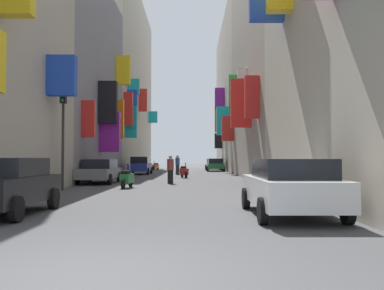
{
  "coord_description": "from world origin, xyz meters",
  "views": [
    {
      "loc": [
        1.25,
        -5.13,
        1.44
      ],
      "look_at": [
        1.09,
        32.8,
        2.62
      ],
      "focal_mm": 40.07,
      "sensor_mm": 36.0,
      "label": 1
    }
  ],
  "objects": [
    {
      "name": "building_right_mid_a",
      "position": [
        7.98,
        20.01,
        7.73
      ],
      "size": [
        7.29,
        6.39,
        15.49
      ],
      "color": "#9E9384",
      "rests_on": "ground"
    },
    {
      "name": "scooter_red",
      "position": [
        0.66,
        26.28,
        0.46
      ],
      "size": [
        0.68,
        1.75,
        1.13
      ],
      "color": "red",
      "rests_on": "ground"
    },
    {
      "name": "building_left_mid_b",
      "position": [
        -7.98,
        25.22,
        7.08
      ],
      "size": [
        7.37,
        15.65,
        14.18
      ],
      "color": "gray",
      "rests_on": "ground"
    },
    {
      "name": "parked_car_silver",
      "position": [
        3.9,
        48.22,
        0.72
      ],
      "size": [
        2.0,
        3.92,
        1.36
      ],
      "color": "#B7B7BC",
      "rests_on": "ground"
    },
    {
      "name": "pedestrian_crossing",
      "position": [
        0.02,
        19.11,
        0.8
      ],
      "size": [
        0.53,
        0.53,
        1.61
      ],
      "color": "black",
      "rests_on": "ground"
    },
    {
      "name": "scooter_orange",
      "position": [
        -3.16,
        46.7,
        0.46
      ],
      "size": [
        0.76,
        1.89,
        1.13
      ],
      "color": "orange",
      "rests_on": "ground"
    },
    {
      "name": "building_right_mid_c",
      "position": [
        7.99,
        47.46,
        9.09
      ],
      "size": [
        7.27,
        25.07,
        18.2
      ],
      "color": "#B2A899",
      "rests_on": "ground"
    },
    {
      "name": "parked_car_black",
      "position": [
        -3.62,
        5.83,
        0.77
      ],
      "size": [
        2.02,
        3.93,
        1.45
      ],
      "color": "black",
      "rests_on": "ground"
    },
    {
      "name": "building_right_mid_b",
      "position": [
        7.99,
        29.07,
        10.53
      ],
      "size": [
        7.09,
        11.73,
        21.08
      ],
      "color": "#9E9384",
      "rests_on": "ground"
    },
    {
      "name": "building_left_mid_c",
      "position": [
        -7.98,
        36.07,
        9.75
      ],
      "size": [
        7.14,
        6.05,
        19.54
      ],
      "color": "#BCB29E",
      "rests_on": "ground"
    },
    {
      "name": "parked_car_blue",
      "position": [
        -3.45,
        33.66,
        0.82
      ],
      "size": [
        1.91,
        4.44,
        1.58
      ],
      "color": "navy",
      "rests_on": "ground"
    },
    {
      "name": "parked_car_green",
      "position": [
        3.83,
        42.33,
        0.74
      ],
      "size": [
        1.95,
        4.1,
        1.41
      ],
      "color": "#236638",
      "rests_on": "ground"
    },
    {
      "name": "building_left_far",
      "position": [
        -8.0,
        49.55,
        10.53
      ],
      "size": [
        7.26,
        20.9,
        21.06
      ],
      "color": "#BCB29E",
      "rests_on": "ground"
    },
    {
      "name": "ground_plane",
      "position": [
        0.0,
        30.0,
        0.0
      ],
      "size": [
        140.0,
        140.0,
        0.0
      ],
      "primitive_type": "plane",
      "color": "#424244"
    },
    {
      "name": "parked_car_grey",
      "position": [
        -4.08,
        19.52,
        0.73
      ],
      "size": [
        1.97,
        4.49,
        1.38
      ],
      "color": "slate",
      "rests_on": "ground"
    },
    {
      "name": "parked_car_white",
      "position": [
        3.7,
        5.58,
        0.76
      ],
      "size": [
        2.02,
        4.42,
        1.42
      ],
      "color": "white",
      "rests_on": "ground"
    },
    {
      "name": "traffic_light_near_corner",
      "position": [
        -4.58,
        14.11,
        3.16
      ],
      "size": [
        0.26,
        0.34,
        4.67
      ],
      "color": "#2D2D2D",
      "rests_on": "ground"
    },
    {
      "name": "scooter_green",
      "position": [
        -1.9,
        15.59,
        0.46
      ],
      "size": [
        0.57,
        1.83,
        1.13
      ],
      "color": "#287F3D",
      "rests_on": "ground"
    },
    {
      "name": "pedestrian_near_left",
      "position": [
        -0.03,
        32.57,
        0.86
      ],
      "size": [
        0.47,
        0.47,
        1.71
      ],
      "color": "#282828",
      "rests_on": "ground"
    }
  ]
}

